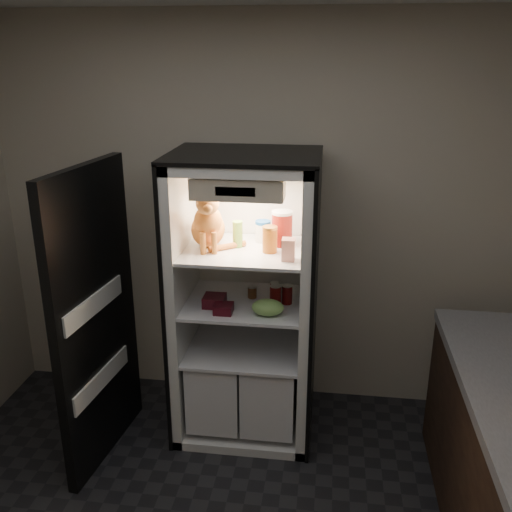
{
  "coord_description": "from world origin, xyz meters",
  "views": [
    {
      "loc": [
        0.52,
        -1.95,
        2.43
      ],
      "look_at": [
        0.07,
        1.32,
        1.25
      ],
      "focal_mm": 40.0,
      "sensor_mm": 36.0,
      "label": 1
    }
  ],
  "objects_px": {
    "soda_can_b": "(287,294)",
    "grape_bag": "(268,307)",
    "salsa_jar": "(270,239)",
    "pepper_jar": "(282,228)",
    "condiment_jar": "(252,292)",
    "berry_box_right": "(223,309)",
    "soda_can_c": "(275,295)",
    "refrigerator": "(246,318)",
    "parmesan_shaker": "(238,234)",
    "soda_can_a": "(275,291)",
    "berry_box_left": "(214,301)",
    "tabby_cat": "(208,224)",
    "mayo_tub": "(263,231)",
    "cream_carton": "(288,250)"
  },
  "relations": [
    {
      "from": "parmesan_shaker",
      "to": "soda_can_a",
      "type": "height_order",
      "value": "parmesan_shaker"
    },
    {
      "from": "pepper_jar",
      "to": "soda_can_b",
      "type": "distance_m",
      "value": 0.42
    },
    {
      "from": "pepper_jar",
      "to": "condiment_jar",
      "type": "distance_m",
      "value": 0.46
    },
    {
      "from": "soda_can_c",
      "to": "refrigerator",
      "type": "bearing_deg",
      "value": 153.62
    },
    {
      "from": "pepper_jar",
      "to": "berry_box_right",
      "type": "relative_size",
      "value": 1.97
    },
    {
      "from": "soda_can_c",
      "to": "condiment_jar",
      "type": "bearing_deg",
      "value": 148.59
    },
    {
      "from": "salsa_jar",
      "to": "soda_can_a",
      "type": "xyz_separation_m",
      "value": [
        0.02,
        0.09,
        -0.37
      ]
    },
    {
      "from": "refrigerator",
      "to": "pepper_jar",
      "type": "relative_size",
      "value": 8.57
    },
    {
      "from": "mayo_tub",
      "to": "pepper_jar",
      "type": "xyz_separation_m",
      "value": [
        0.13,
        -0.05,
        0.04
      ]
    },
    {
      "from": "soda_can_a",
      "to": "berry_box_right",
      "type": "distance_m",
      "value": 0.38
    },
    {
      "from": "cream_carton",
      "to": "berry_box_left",
      "type": "bearing_deg",
      "value": 171.98
    },
    {
      "from": "berry_box_left",
      "to": "soda_can_b",
      "type": "bearing_deg",
      "value": 12.4
    },
    {
      "from": "grape_bag",
      "to": "berry_box_left",
      "type": "bearing_deg",
      "value": 166.26
    },
    {
      "from": "soda_can_a",
      "to": "berry_box_left",
      "type": "bearing_deg",
      "value": -156.55
    },
    {
      "from": "cream_carton",
      "to": "parmesan_shaker",
      "type": "bearing_deg",
      "value": 149.07
    },
    {
      "from": "tabby_cat",
      "to": "mayo_tub",
      "type": "relative_size",
      "value": 3.01
    },
    {
      "from": "soda_can_a",
      "to": "berry_box_left",
      "type": "xyz_separation_m",
      "value": [
        -0.36,
        -0.16,
        -0.02
      ]
    },
    {
      "from": "mayo_tub",
      "to": "soda_can_a",
      "type": "xyz_separation_m",
      "value": [
        0.09,
        -0.1,
        -0.36
      ]
    },
    {
      "from": "soda_can_b",
      "to": "berry_box_right",
      "type": "height_order",
      "value": "soda_can_b"
    },
    {
      "from": "pepper_jar",
      "to": "parmesan_shaker",
      "type": "bearing_deg",
      "value": -165.72
    },
    {
      "from": "salsa_jar",
      "to": "pepper_jar",
      "type": "relative_size",
      "value": 0.73
    },
    {
      "from": "cream_carton",
      "to": "soda_can_c",
      "type": "relative_size",
      "value": 0.98
    },
    {
      "from": "parmesan_shaker",
      "to": "refrigerator",
      "type": "bearing_deg",
      "value": 28.54
    },
    {
      "from": "berry_box_right",
      "to": "berry_box_left",
      "type": "bearing_deg",
      "value": 129.13
    },
    {
      "from": "berry_box_right",
      "to": "parmesan_shaker",
      "type": "bearing_deg",
      "value": 76.5
    },
    {
      "from": "tabby_cat",
      "to": "soda_can_b",
      "type": "xyz_separation_m",
      "value": [
        0.49,
        0.01,
        -0.44
      ]
    },
    {
      "from": "mayo_tub",
      "to": "soda_can_c",
      "type": "xyz_separation_m",
      "value": [
        0.1,
        -0.2,
        -0.35
      ]
    },
    {
      "from": "soda_can_b",
      "to": "grape_bag",
      "type": "relative_size",
      "value": 0.62
    },
    {
      "from": "refrigerator",
      "to": "mayo_tub",
      "type": "distance_m",
      "value": 0.58
    },
    {
      "from": "condiment_jar",
      "to": "grape_bag",
      "type": "xyz_separation_m",
      "value": [
        0.13,
        -0.24,
        0.01
      ]
    },
    {
      "from": "mayo_tub",
      "to": "cream_carton",
      "type": "distance_m",
      "value": 0.37
    },
    {
      "from": "soda_can_a",
      "to": "grape_bag",
      "type": "xyz_separation_m",
      "value": [
        -0.02,
        -0.24,
        -0.01
      ]
    },
    {
      "from": "condiment_jar",
      "to": "grape_bag",
      "type": "bearing_deg",
      "value": -61.92
    },
    {
      "from": "mayo_tub",
      "to": "salsa_jar",
      "type": "bearing_deg",
      "value": -71.34
    },
    {
      "from": "mayo_tub",
      "to": "berry_box_right",
      "type": "height_order",
      "value": "mayo_tub"
    },
    {
      "from": "mayo_tub",
      "to": "soda_can_c",
      "type": "relative_size",
      "value": 1.04
    },
    {
      "from": "grape_bag",
      "to": "berry_box_right",
      "type": "bearing_deg",
      "value": -178.4
    },
    {
      "from": "tabby_cat",
      "to": "mayo_tub",
      "type": "xyz_separation_m",
      "value": [
        0.32,
        0.16,
        -0.09
      ]
    },
    {
      "from": "cream_carton",
      "to": "soda_can_b",
      "type": "relative_size",
      "value": 1.07
    },
    {
      "from": "soda_can_a",
      "to": "soda_can_c",
      "type": "height_order",
      "value": "soda_can_c"
    },
    {
      "from": "mayo_tub",
      "to": "salsa_jar",
      "type": "xyz_separation_m",
      "value": [
        0.07,
        -0.19,
        0.01
      ]
    },
    {
      "from": "refrigerator",
      "to": "cream_carton",
      "type": "xyz_separation_m",
      "value": [
        0.28,
        -0.22,
        0.56
      ]
    },
    {
      "from": "mayo_tub",
      "to": "soda_can_b",
      "type": "xyz_separation_m",
      "value": [
        0.17,
        -0.16,
        -0.36
      ]
    },
    {
      "from": "mayo_tub",
      "to": "tabby_cat",
      "type": "bearing_deg",
      "value": -152.44
    },
    {
      "from": "pepper_jar",
      "to": "soda_can_a",
      "type": "relative_size",
      "value": 1.94
    },
    {
      "from": "salsa_jar",
      "to": "pepper_jar",
      "type": "bearing_deg",
      "value": 66.78
    },
    {
      "from": "refrigerator",
      "to": "tabby_cat",
      "type": "bearing_deg",
      "value": -162.77
    },
    {
      "from": "tabby_cat",
      "to": "berry_box_left",
      "type": "bearing_deg",
      "value": -76.27
    },
    {
      "from": "refrigerator",
      "to": "mayo_tub",
      "type": "bearing_deg",
      "value": 45.25
    },
    {
      "from": "mayo_tub",
      "to": "condiment_jar",
      "type": "height_order",
      "value": "mayo_tub"
    }
  ]
}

